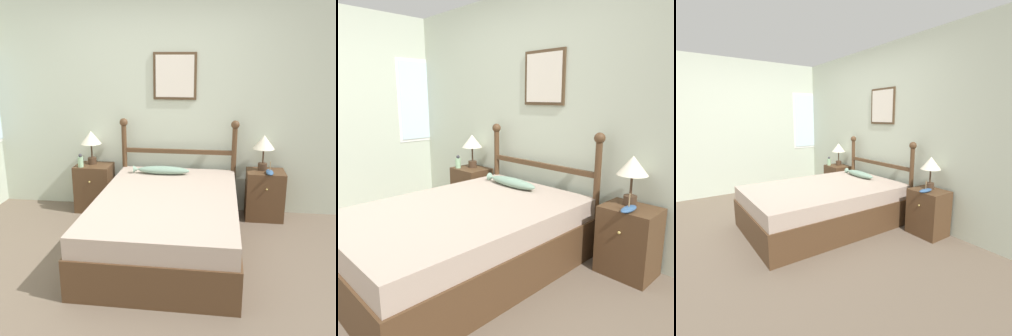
# 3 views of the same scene
# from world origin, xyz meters

# --- Properties ---
(ground_plane) EXTENTS (16.00, 16.00, 0.00)m
(ground_plane) POSITION_xyz_m (0.00, 0.00, 0.00)
(ground_plane) COLOR brown
(wall_back) EXTENTS (6.40, 0.08, 2.55)m
(wall_back) POSITION_xyz_m (0.00, 1.73, 1.28)
(wall_back) COLOR beige
(wall_back) RESTS_ON ground_plane
(bed) EXTENTS (1.39, 2.07, 0.55)m
(bed) POSITION_xyz_m (0.23, 0.58, 0.27)
(bed) COLOR #4C331E
(bed) RESTS_ON ground_plane
(headboard) EXTENTS (1.43, 0.10, 1.15)m
(headboard) POSITION_xyz_m (0.23, 1.59, 0.67)
(headboard) COLOR #4C331E
(headboard) RESTS_ON ground_plane
(nightstand_left) EXTENTS (0.43, 0.37, 0.58)m
(nightstand_left) POSITION_xyz_m (-0.81, 1.50, 0.29)
(nightstand_left) COLOR #4C331E
(nightstand_left) RESTS_ON ground_plane
(nightstand_right) EXTENTS (0.43, 0.37, 0.58)m
(nightstand_right) POSITION_xyz_m (1.26, 1.50, 0.29)
(nightstand_right) COLOR #4C331E
(nightstand_right) RESTS_ON ground_plane
(table_lamp_left) EXTENTS (0.25, 0.25, 0.41)m
(table_lamp_left) POSITION_xyz_m (-0.84, 1.54, 0.89)
(table_lamp_left) COLOR #422D1E
(table_lamp_left) RESTS_ON nightstand_left
(table_lamp_right) EXTENTS (0.25, 0.25, 0.41)m
(table_lamp_right) POSITION_xyz_m (1.22, 1.54, 0.89)
(table_lamp_right) COLOR #422D1E
(table_lamp_right) RESTS_ON nightstand_right
(bottle) EXTENTS (0.07, 0.07, 0.16)m
(bottle) POSITION_xyz_m (-0.93, 1.39, 0.65)
(bottle) COLOR #99C699
(bottle) RESTS_ON nightstand_left
(model_boat) EXTENTS (0.08, 0.21, 0.14)m
(model_boat) POSITION_xyz_m (1.29, 1.38, 0.60)
(model_boat) COLOR #335684
(model_boat) RESTS_ON nightstand_right
(fish_pillow) EXTENTS (0.65, 0.14, 0.09)m
(fish_pillow) POSITION_xyz_m (0.07, 1.32, 0.60)
(fish_pillow) COLOR gray
(fish_pillow) RESTS_ON bed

